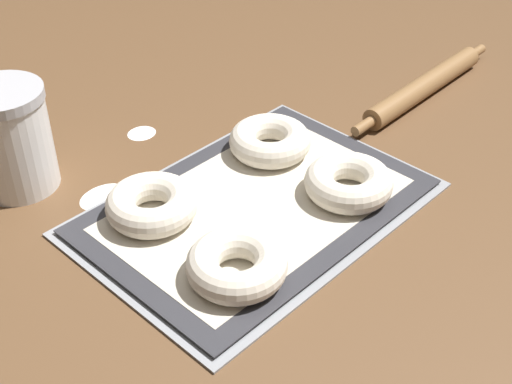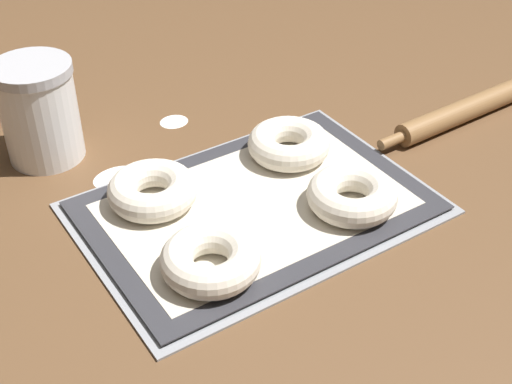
{
  "view_description": "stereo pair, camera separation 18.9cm",
  "coord_description": "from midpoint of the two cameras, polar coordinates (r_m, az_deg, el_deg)",
  "views": [
    {
      "loc": [
        -0.61,
        -0.57,
        0.67
      ],
      "look_at": [
        -0.01,
        0.01,
        0.03
      ],
      "focal_mm": 50.0,
      "sensor_mm": 36.0,
      "label": 1
    },
    {
      "loc": [
        -0.47,
        -0.69,
        0.67
      ],
      "look_at": [
        -0.01,
        0.01,
        0.03
      ],
      "focal_mm": 50.0,
      "sensor_mm": 36.0,
      "label": 2
    }
  ],
  "objects": [
    {
      "name": "rolling_pin",
      "position": [
        1.37,
        20.77,
        6.13
      ],
      "size": [
        0.44,
        0.05,
        0.04
      ],
      "color": "olive",
      "rests_on": "ground_plane"
    },
    {
      "name": "flour_patch_near",
      "position": [
        1.28,
        -2.42,
        5.45
      ],
      "size": [
        0.05,
        0.05,
        0.0
      ],
      "color": "white",
      "rests_on": "ground_plane"
    },
    {
      "name": "bagel_back_left",
      "position": [
        1.05,
        -3.27,
        -0.2
      ],
      "size": [
        0.13,
        0.13,
        0.04
      ],
      "color": "silver",
      "rests_on": "baking_mat"
    },
    {
      "name": "baking_tray",
      "position": [
        1.07,
        5.05,
        -1.61
      ],
      "size": [
        0.51,
        0.36,
        0.01
      ],
      "color": "#93969B",
      "rests_on": "ground_plane"
    },
    {
      "name": "bagel_front_left",
      "position": [
        0.93,
        2.11,
        -5.87
      ],
      "size": [
        0.13,
        0.13,
        0.04
      ],
      "color": "silver",
      "rests_on": "baking_mat"
    },
    {
      "name": "bagel_back_right",
      "position": [
        1.16,
        7.3,
        3.58
      ],
      "size": [
        0.13,
        0.13,
        0.04
      ],
      "color": "silver",
      "rests_on": "baking_mat"
    },
    {
      "name": "bagel_front_right",
      "position": [
        1.07,
        12.76,
        -0.57
      ],
      "size": [
        0.13,
        0.13,
        0.04
      ],
      "color": "silver",
      "rests_on": "baking_mat"
    },
    {
      "name": "flour_patch_far",
      "position": [
        1.14,
        -6.48,
        0.92
      ],
      "size": [
        0.08,
        0.06,
        0.0
      ],
      "color": "white",
      "rests_on": "ground_plane"
    },
    {
      "name": "baking_mat",
      "position": [
        1.06,
        5.06,
        -1.38
      ],
      "size": [
        0.49,
        0.33,
        0.0
      ],
      "color": "#333338",
      "rests_on": "baking_tray"
    },
    {
      "name": "flour_canister",
      "position": [
        1.17,
        -12.63,
        6.04
      ],
      "size": [
        0.13,
        0.13,
        0.17
      ],
      "color": "white",
      "rests_on": "ground_plane"
    },
    {
      "name": "ground_plane",
      "position": [
        1.07,
        5.65,
        -1.96
      ],
      "size": [
        2.8,
        2.8,
        0.0
      ],
      "primitive_type": "plane",
      "color": "brown"
    }
  ]
}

